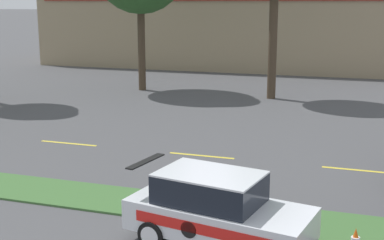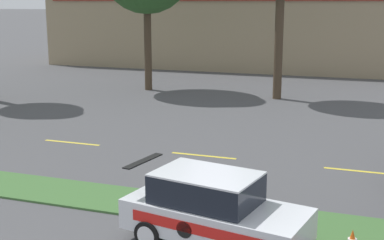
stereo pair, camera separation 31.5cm
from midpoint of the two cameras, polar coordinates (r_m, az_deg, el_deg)
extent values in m
cube|color=#3D6633|center=(15.22, -8.57, -8.21)|extent=(120.00, 1.88, 0.06)
cube|color=yellow|center=(21.30, -12.26, -2.37)|extent=(2.40, 0.14, 0.01)
cube|color=yellow|center=(19.10, 1.72, -3.82)|extent=(2.40, 0.14, 0.01)
cube|color=yellow|center=(18.27, 18.14, -5.23)|extent=(2.40, 0.14, 0.01)
cube|color=silver|center=(12.11, 3.33, -10.44)|extent=(4.34, 2.44, 0.69)
cube|color=black|center=(11.97, 2.31, -7.30)|extent=(2.49, 1.90, 0.64)
cube|color=silver|center=(11.86, 2.32, -5.76)|extent=(2.49, 1.90, 0.04)
cube|color=black|center=(12.69, -4.52, -4.38)|extent=(0.45, 1.40, 0.03)
cube|color=red|center=(11.37, 1.32, -11.63)|extent=(3.22, 0.60, 0.24)
cylinder|color=black|center=(11.54, -0.05, -11.64)|extent=(0.37, 0.08, 0.38)
cylinder|color=black|center=(12.50, 10.35, -11.60)|extent=(0.67, 0.31, 0.64)
cylinder|color=silver|center=(12.59, 10.52, -11.42)|extent=(0.44, 0.09, 0.45)
cylinder|color=black|center=(12.18, -3.94, -12.08)|extent=(0.67, 0.31, 0.64)
cylinder|color=silver|center=(12.10, -4.22, -12.26)|extent=(0.44, 0.09, 0.45)
cylinder|color=black|center=(13.47, 0.01, -9.57)|extent=(0.67, 0.31, 0.64)
cylinder|color=silver|center=(13.55, 0.23, -9.42)|extent=(0.44, 0.09, 0.45)
cylinder|color=white|center=(12.25, 17.44, -12.13)|extent=(0.19, 0.19, 0.07)
cube|color=#9E896B|center=(46.82, 6.18, 9.74)|extent=(32.29, 12.00, 6.25)
cylinder|color=#473828|center=(30.20, 9.54, 8.47)|extent=(0.48, 0.48, 6.63)
cylinder|color=#473828|center=(33.02, -4.46, 8.27)|extent=(0.45, 0.45, 5.86)
camera|label=1|loc=(0.16, -89.41, 0.13)|focal=50.00mm
camera|label=2|loc=(0.16, 90.59, -0.13)|focal=50.00mm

